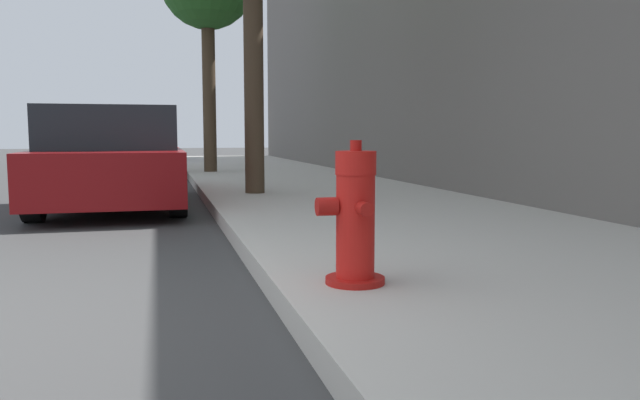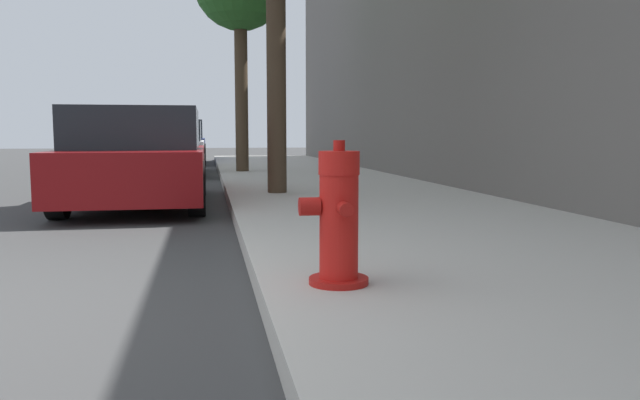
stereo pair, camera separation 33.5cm
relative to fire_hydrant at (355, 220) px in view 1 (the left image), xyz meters
name	(u,v)px [view 1 (the left image)]	position (x,y,z in m)	size (l,w,h in m)	color
sidewalk_slab	(561,283)	(1.29, -0.01, -0.42)	(3.41, 40.00, 0.15)	#B7B2A8
fire_hydrant	(355,220)	(0.00, 0.00, 0.00)	(0.38, 0.39, 0.77)	#A91511
parked_car_near	(113,160)	(-1.57, 5.29, 0.13)	(1.72, 3.97, 1.28)	maroon
parked_car_mid	(131,148)	(-1.62, 11.80, 0.13)	(1.78, 4.10, 1.25)	silver
parked_car_far	(137,143)	(-1.64, 16.98, 0.17)	(1.84, 3.90, 1.38)	navy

